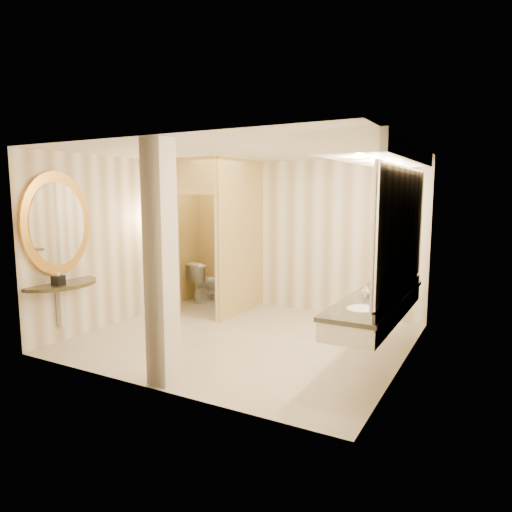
{
  "coord_description": "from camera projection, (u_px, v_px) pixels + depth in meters",
  "views": [
    {
      "loc": [
        3.27,
        -5.61,
        2.12
      ],
      "look_at": [
        0.09,
        0.2,
        1.2
      ],
      "focal_mm": 32.0,
      "sensor_mm": 36.0,
      "label": 1
    }
  ],
  "objects": [
    {
      "name": "toilet",
      "position": [
        208.0,
        281.0,
        9.01
      ],
      "size": [
        0.65,
        0.87,
        0.78
      ],
      "primitive_type": "imported",
      "rotation": [
        0.0,
        0.0,
        2.83
      ],
      "color": "white",
      "rests_on": "floor"
    },
    {
      "name": "wall_sconce",
      "position": [
        159.0,
        216.0,
        7.77
      ],
      "size": [
        0.14,
        0.14,
        0.42
      ],
      "color": "gold",
      "rests_on": "toilet_closet"
    },
    {
      "name": "vanity",
      "position": [
        381.0,
        235.0,
        5.44
      ],
      "size": [
        0.75,
        2.7,
        2.09
      ],
      "color": "silver",
      "rests_on": "floor"
    },
    {
      "name": "floor",
      "position": [
        244.0,
        338.0,
        6.72
      ],
      "size": [
        4.5,
        4.5,
        0.0
      ],
      "primitive_type": "plane",
      "color": "beige",
      "rests_on": "ground"
    },
    {
      "name": "soap_bottle_c",
      "position": [
        379.0,
        287.0,
        5.59
      ],
      "size": [
        0.1,
        0.1,
        0.22
      ],
      "primitive_type": "imported",
      "rotation": [
        0.0,
        0.0,
        0.17
      ],
      "color": "#C6B28C",
      "rests_on": "vanity"
    },
    {
      "name": "soap_bottle_a",
      "position": [
        365.0,
        292.0,
        5.48
      ],
      "size": [
        0.07,
        0.07,
        0.12
      ],
      "primitive_type": "imported",
      "rotation": [
        0.0,
        0.0,
        0.23
      ],
      "color": "beige",
      "rests_on": "vanity"
    },
    {
      "name": "toilet_closet",
      "position": [
        217.0,
        236.0,
        7.91
      ],
      "size": [
        1.5,
        1.55,
        2.7
      ],
      "color": "#DBCC72",
      "rests_on": "floor"
    },
    {
      "name": "ceiling",
      "position": [
        244.0,
        151.0,
        6.35
      ],
      "size": [
        4.5,
        4.5,
        0.0
      ],
      "primitive_type": "plane",
      "rotation": [
        3.14,
        0.0,
        0.0
      ],
      "color": "silver",
      "rests_on": "wall_back"
    },
    {
      "name": "wall_right",
      "position": [
        406.0,
        258.0,
        5.46
      ],
      "size": [
        0.02,
        4.0,
        2.7
      ],
      "primitive_type": "cube",
      "color": "white",
      "rests_on": "floor"
    },
    {
      "name": "wall_front",
      "position": [
        148.0,
        267.0,
        4.8
      ],
      "size": [
        4.5,
        0.02,
        2.7
      ],
      "primitive_type": "cube",
      "color": "white",
      "rests_on": "floor"
    },
    {
      "name": "wall_left",
      "position": [
        128.0,
        240.0,
        7.61
      ],
      "size": [
        0.02,
        4.0,
        2.7
      ],
      "primitive_type": "cube",
      "color": "white",
      "rests_on": "floor"
    },
    {
      "name": "soap_bottle_b",
      "position": [
        366.0,
        291.0,
        5.54
      ],
      "size": [
        0.12,
        0.12,
        0.13
      ],
      "primitive_type": "imported",
      "rotation": [
        0.0,
        0.0,
        -0.19
      ],
      "color": "silver",
      "rests_on": "vanity"
    },
    {
      "name": "tissue_box",
      "position": [
        58.0,
        280.0,
        6.2
      ],
      "size": [
        0.15,
        0.15,
        0.14
      ],
      "primitive_type": "cube",
      "rotation": [
        0.0,
        0.0,
        0.12
      ],
      "color": "black",
      "rests_on": "console_shelf"
    },
    {
      "name": "console_shelf",
      "position": [
        57.0,
        249.0,
        6.37
      ],
      "size": [
        1.11,
        1.11,
        2.0
      ],
      "color": "black",
      "rests_on": "floor"
    },
    {
      "name": "pillar",
      "position": [
        161.0,
        264.0,
        4.97
      ],
      "size": [
        0.27,
        0.27,
        2.7
      ],
      "primitive_type": "cube",
      "color": "silver",
      "rests_on": "floor"
    },
    {
      "name": "wall_back",
      "position": [
        299.0,
        236.0,
        8.27
      ],
      "size": [
        4.5,
        0.02,
        2.7
      ],
      "primitive_type": "cube",
      "color": "white",
      "rests_on": "floor"
    }
  ]
}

